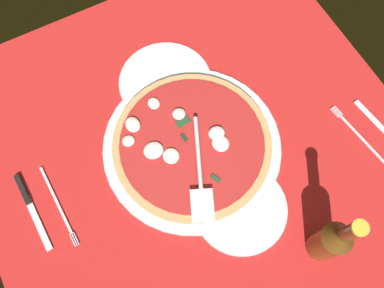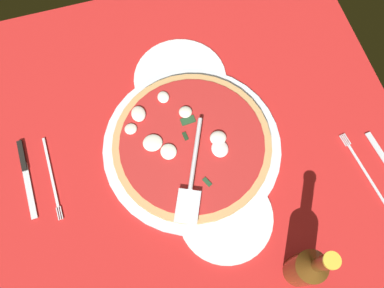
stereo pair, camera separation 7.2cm
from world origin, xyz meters
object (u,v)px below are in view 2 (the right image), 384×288
at_px(place_setting_far, 39,175).
at_px(beer_bottle, 308,268).
at_px(pizza_server, 192,174).
at_px(dinner_plate_right, 180,79).
at_px(dinner_plate_left, 226,217).
at_px(pizza, 191,144).
at_px(place_setting_near, 377,170).

relative_size(place_setting_far, beer_bottle, 0.94).
bearing_deg(beer_bottle, pizza_server, 31.57).
bearing_deg(dinner_plate_right, pizza_server, 170.64).
bearing_deg(dinner_plate_right, dinner_plate_left, -179.44).
xyz_separation_m(pizza, place_setting_far, (0.03, 0.36, -0.02)).
bearing_deg(dinner_plate_right, place_setting_far, 112.09).
distance_m(dinner_plate_left, pizza, 0.19).
bearing_deg(pizza, dinner_plate_left, -171.70).
bearing_deg(dinner_plate_left, pizza_server, 23.92).
distance_m(pizza_server, beer_bottle, 0.31).
bearing_deg(pizza_server, pizza, -170.40).
bearing_deg(dinner_plate_left, beer_bottle, -143.74).
distance_m(dinner_plate_right, place_setting_near, 0.53).
distance_m(pizza_server, place_setting_far, 0.36).
relative_size(pizza, place_setting_far, 1.70).
height_order(dinner_plate_left, dinner_plate_right, same).
bearing_deg(dinner_plate_left, place_setting_far, 61.19).
height_order(pizza, place_setting_near, pizza).
distance_m(pizza_server, place_setting_near, 0.44).
xyz_separation_m(pizza, pizza_server, (-0.08, 0.02, 0.03)).
height_order(pizza_server, beer_bottle, beer_bottle).
height_order(pizza, beer_bottle, beer_bottle).
height_order(place_setting_far, beer_bottle, beer_bottle).
xyz_separation_m(pizza_server, beer_bottle, (-0.26, -0.16, 0.04)).
bearing_deg(beer_bottle, place_setting_near, -58.70).
bearing_deg(beer_bottle, place_setting_far, 53.80).
height_order(pizza, place_setting_far, pizza).
relative_size(pizza, pizza_server, 1.58).
xyz_separation_m(pizza_server, place_setting_far, (0.11, 0.34, -0.04)).
relative_size(place_setting_near, beer_bottle, 0.89).
xyz_separation_m(dinner_plate_left, dinner_plate_right, (0.37, 0.00, 0.00)).
relative_size(dinner_plate_right, pizza, 0.63).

